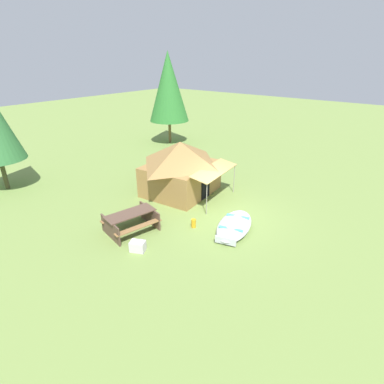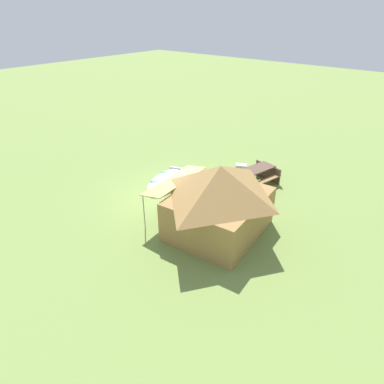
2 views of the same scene
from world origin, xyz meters
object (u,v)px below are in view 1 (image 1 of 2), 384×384
(fuel_can, at_px, (194,223))
(canvas_cabin_tent, at_px, (181,167))
(picnic_table, at_px, (131,220))
(beached_rowboat, at_px, (234,225))
(cooler_box, at_px, (138,246))
(pine_tree_back_right, at_px, (168,87))

(fuel_can, bearing_deg, canvas_cabin_tent, 48.31)
(picnic_table, xyz_separation_m, fuel_can, (1.72, -1.78, -0.32))
(canvas_cabin_tent, bearing_deg, beached_rowboat, -110.34)
(fuel_can, bearing_deg, cooler_box, 167.34)
(canvas_cabin_tent, relative_size, pine_tree_back_right, 0.63)
(beached_rowboat, bearing_deg, picnic_table, 129.05)
(pine_tree_back_right, bearing_deg, cooler_box, -142.63)
(picnic_table, relative_size, pine_tree_back_right, 0.33)
(beached_rowboat, height_order, canvas_cabin_tent, canvas_cabin_tent)
(canvas_cabin_tent, bearing_deg, picnic_table, -168.21)
(beached_rowboat, relative_size, pine_tree_back_right, 0.43)
(picnic_table, xyz_separation_m, cooler_box, (-0.78, -1.22, -0.31))
(canvas_cabin_tent, xyz_separation_m, cooler_box, (-4.85, -2.07, -1.16))
(picnic_table, bearing_deg, cooler_box, -122.76)
(beached_rowboat, bearing_deg, cooler_box, 149.76)
(picnic_table, distance_m, pine_tree_back_right, 13.80)
(picnic_table, distance_m, cooler_box, 1.48)
(beached_rowboat, bearing_deg, pine_tree_back_right, 52.64)
(picnic_table, bearing_deg, fuel_can, -45.90)
(beached_rowboat, xyz_separation_m, cooler_box, (-3.36, 1.96, 0.00))
(pine_tree_back_right, bearing_deg, canvas_cabin_tent, -134.86)
(picnic_table, relative_size, fuel_can, 6.28)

